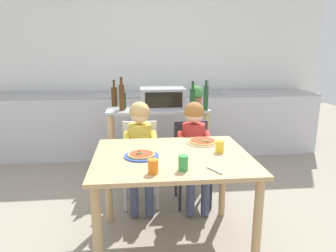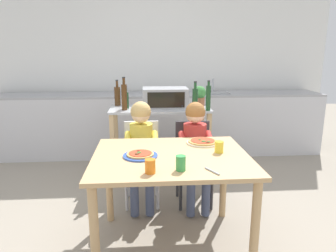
# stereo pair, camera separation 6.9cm
# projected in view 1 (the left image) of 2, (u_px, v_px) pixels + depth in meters

# --- Properties ---
(ground_plane) EXTENTS (10.71, 10.71, 0.00)m
(ground_plane) POSITION_uv_depth(u_px,v_px,m) (161.00, 187.00, 3.52)
(ground_plane) COLOR gray
(back_wall_tiled) EXTENTS (5.35, 0.12, 2.70)m
(back_wall_tiled) POSITION_uv_depth(u_px,v_px,m) (152.00, 61.00, 4.81)
(back_wall_tiled) COLOR white
(back_wall_tiled) RESTS_ON ground
(kitchen_counter) EXTENTS (4.81, 0.60, 1.10)m
(kitchen_counter) POSITION_uv_depth(u_px,v_px,m) (154.00, 124.00, 4.63)
(kitchen_counter) COLOR silver
(kitchen_counter) RESTS_ON ground
(kitchen_island_cart) EXTENTS (1.16, 0.52, 0.86)m
(kitchen_island_cart) POSITION_uv_depth(u_px,v_px,m) (158.00, 132.00, 3.68)
(kitchen_island_cart) COLOR #B7BABF
(kitchen_island_cart) RESTS_ON ground
(toaster_oven) EXTENTS (0.52, 0.36, 0.23)m
(toaster_oven) POSITION_uv_depth(u_px,v_px,m) (163.00, 98.00, 3.61)
(toaster_oven) COLOR #999BA0
(toaster_oven) RESTS_ON kitchen_island_cart
(bottle_tall_green_wine) EXTENTS (0.05, 0.05, 0.33)m
(bottle_tall_green_wine) POSITION_uv_depth(u_px,v_px,m) (206.00, 97.00, 3.43)
(bottle_tall_green_wine) COLOR #1E4723
(bottle_tall_green_wine) RESTS_ON kitchen_island_cart
(bottle_dark_olive_oil) EXTENTS (0.06, 0.06, 0.37)m
(bottle_dark_olive_oil) POSITION_uv_depth(u_px,v_px,m) (122.00, 96.00, 3.43)
(bottle_dark_olive_oil) COLOR #4C2D14
(bottle_dark_olive_oil) RESTS_ON kitchen_island_cart
(bottle_squat_spirits) EXTENTS (0.06, 0.06, 0.26)m
(bottle_squat_spirits) POSITION_uv_depth(u_px,v_px,m) (124.00, 100.00, 3.54)
(bottle_squat_spirits) COLOR #1E4723
(bottle_squat_spirits) RESTS_ON kitchen_island_cart
(bottle_brown_beer) EXTENTS (0.06, 0.06, 0.27)m
(bottle_brown_beer) POSITION_uv_depth(u_px,v_px,m) (192.00, 98.00, 3.60)
(bottle_brown_beer) COLOR #ADB7B2
(bottle_brown_beer) RESTS_ON kitchen_island_cart
(bottle_clear_vinegar) EXTENTS (0.07, 0.07, 0.31)m
(bottle_clear_vinegar) POSITION_uv_depth(u_px,v_px,m) (114.00, 96.00, 3.73)
(bottle_clear_vinegar) COLOR #4C2D14
(bottle_clear_vinegar) RESTS_ON kitchen_island_cart
(bottle_slim_sauce) EXTENTS (0.06, 0.06, 0.32)m
(bottle_slim_sauce) POSITION_uv_depth(u_px,v_px,m) (193.00, 98.00, 3.48)
(bottle_slim_sauce) COLOR #1E4723
(bottle_slim_sauce) RESTS_ON kitchen_island_cart
(potted_herb_plant) EXTENTS (0.16, 0.16, 0.24)m
(potted_herb_plant) POSITION_uv_depth(u_px,v_px,m) (196.00, 95.00, 3.73)
(potted_herb_plant) COLOR #9E5B3D
(potted_herb_plant) RESTS_ON kitchen_island_cart
(dining_table) EXTENTS (1.16, 0.95, 0.76)m
(dining_table) POSITION_uv_depth(u_px,v_px,m) (172.00, 168.00, 2.33)
(dining_table) COLOR tan
(dining_table) RESTS_ON ground
(dining_chair_left) EXTENTS (0.36, 0.36, 0.81)m
(dining_chair_left) POSITION_uv_depth(u_px,v_px,m) (140.00, 157.00, 3.10)
(dining_chair_left) COLOR silver
(dining_chair_left) RESTS_ON ground
(dining_chair_right) EXTENTS (0.36, 0.36, 0.81)m
(dining_chair_right) POSITION_uv_depth(u_px,v_px,m) (192.00, 156.00, 3.12)
(dining_chair_right) COLOR #333338
(dining_chair_right) RESTS_ON ground
(child_in_yellow_shirt) EXTENTS (0.32, 0.42, 1.03)m
(child_in_yellow_shirt) POSITION_uv_depth(u_px,v_px,m) (140.00, 142.00, 2.94)
(child_in_yellow_shirt) COLOR #424C6B
(child_in_yellow_shirt) RESTS_ON ground
(child_in_red_shirt) EXTENTS (0.32, 0.42, 1.02)m
(child_in_red_shirt) POSITION_uv_depth(u_px,v_px,m) (195.00, 142.00, 2.96)
(child_in_red_shirt) COLOR #424C6B
(child_in_red_shirt) RESTS_ON ground
(pizza_plate_blue_rimmed) EXTENTS (0.25, 0.25, 0.03)m
(pizza_plate_blue_rimmed) POSITION_uv_depth(u_px,v_px,m) (141.00, 155.00, 2.27)
(pizza_plate_blue_rimmed) COLOR #3356B7
(pizza_plate_blue_rimmed) RESTS_ON dining_table
(pizza_plate_cream) EXTENTS (0.27, 0.27, 0.03)m
(pizza_plate_cream) POSITION_uv_depth(u_px,v_px,m) (202.00, 142.00, 2.60)
(pizza_plate_cream) COLOR beige
(pizza_plate_cream) RESTS_ON dining_table
(drinking_cup_orange) EXTENTS (0.07, 0.07, 0.09)m
(drinking_cup_orange) POSITION_uv_depth(u_px,v_px,m) (153.00, 166.00, 1.96)
(drinking_cup_orange) COLOR orange
(drinking_cup_orange) RESTS_ON dining_table
(drinking_cup_green) EXTENTS (0.07, 0.07, 0.10)m
(drinking_cup_green) POSITION_uv_depth(u_px,v_px,m) (183.00, 163.00, 2.00)
(drinking_cup_green) COLOR green
(drinking_cup_green) RESTS_ON dining_table
(drinking_cup_yellow) EXTENTS (0.07, 0.07, 0.09)m
(drinking_cup_yellow) POSITION_uv_depth(u_px,v_px,m) (220.00, 147.00, 2.37)
(drinking_cup_yellow) COLOR yellow
(drinking_cup_yellow) RESTS_ON dining_table
(serving_spoon) EXTENTS (0.08, 0.13, 0.01)m
(serving_spoon) POSITION_uv_depth(u_px,v_px,m) (215.00, 170.00, 1.99)
(serving_spoon) COLOR #B7BABF
(serving_spoon) RESTS_ON dining_table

